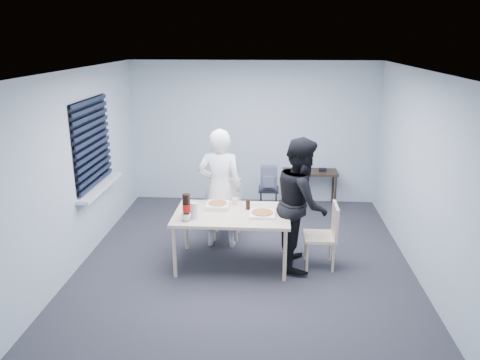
# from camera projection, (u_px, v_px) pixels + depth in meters

# --- Properties ---
(room) EXTENTS (5.00, 5.00, 5.00)m
(room) POSITION_uv_depth(u_px,v_px,m) (95.00, 150.00, 6.69)
(room) COLOR #29282D
(room) RESTS_ON ground
(dining_table) EXTENTS (1.53, 0.97, 0.75)m
(dining_table) POSITION_uv_depth(u_px,v_px,m) (232.00, 217.00, 6.25)
(dining_table) COLOR beige
(dining_table) RESTS_ON ground
(chair_far) EXTENTS (0.42, 0.42, 0.89)m
(chair_far) POSITION_uv_depth(u_px,v_px,m) (227.00, 204.00, 7.26)
(chair_far) COLOR beige
(chair_far) RESTS_ON ground
(chair_right) EXTENTS (0.42, 0.42, 0.89)m
(chair_right) POSITION_uv_depth(u_px,v_px,m) (327.00, 231.00, 6.23)
(chair_right) COLOR beige
(chair_right) RESTS_ON ground
(person_white) EXTENTS (0.65, 0.42, 1.77)m
(person_white) POSITION_uv_depth(u_px,v_px,m) (220.00, 189.00, 6.78)
(person_white) COLOR white
(person_white) RESTS_ON ground
(person_black) EXTENTS (0.47, 0.86, 1.77)m
(person_black) POSITION_uv_depth(u_px,v_px,m) (301.00, 203.00, 6.20)
(person_black) COLOR black
(person_black) RESTS_ON ground
(side_table) EXTENTS (0.98, 0.44, 0.65)m
(side_table) POSITION_uv_depth(u_px,v_px,m) (310.00, 175.00, 8.53)
(side_table) COLOR #342419
(side_table) RESTS_ON ground
(stool) EXTENTS (0.34, 0.34, 0.48)m
(stool) POSITION_uv_depth(u_px,v_px,m) (269.00, 194.00, 8.13)
(stool) COLOR black
(stool) RESTS_ON ground
(backpack) EXTENTS (0.29, 0.21, 0.40)m
(backpack) POSITION_uv_depth(u_px,v_px,m) (269.00, 178.00, 8.03)
(backpack) COLOR #575E65
(backpack) RESTS_ON stool
(pizza_box_a) EXTENTS (0.30, 0.30, 0.08)m
(pizza_box_a) POSITION_uv_depth(u_px,v_px,m) (218.00, 205.00, 6.41)
(pizza_box_a) COLOR white
(pizza_box_a) RESTS_ON dining_table
(pizza_box_b) EXTENTS (0.33, 0.33, 0.05)m
(pizza_box_b) POSITION_uv_depth(u_px,v_px,m) (262.00, 214.00, 6.15)
(pizza_box_b) COLOR white
(pizza_box_b) RESTS_ON dining_table
(mug_a) EXTENTS (0.17, 0.17, 0.10)m
(mug_a) POSITION_uv_depth(u_px,v_px,m) (186.00, 217.00, 5.96)
(mug_a) COLOR white
(mug_a) RESTS_ON dining_table
(mug_b) EXTENTS (0.10, 0.10, 0.09)m
(mug_b) POSITION_uv_depth(u_px,v_px,m) (235.00, 201.00, 6.54)
(mug_b) COLOR white
(mug_b) RESTS_ON dining_table
(cola_glass) EXTENTS (0.07, 0.07, 0.13)m
(cola_glass) POSITION_uv_depth(u_px,v_px,m) (248.00, 205.00, 6.34)
(cola_glass) COLOR black
(cola_glass) RESTS_ON dining_table
(soda_bottle) EXTENTS (0.10, 0.10, 0.33)m
(soda_bottle) POSITION_uv_depth(u_px,v_px,m) (187.00, 207.00, 6.00)
(soda_bottle) COLOR black
(soda_bottle) RESTS_ON dining_table
(plastic_cups) EXTENTS (0.11, 0.11, 0.21)m
(plastic_cups) POSITION_uv_depth(u_px,v_px,m) (194.00, 211.00, 6.02)
(plastic_cups) COLOR silver
(plastic_cups) RESTS_ON dining_table
(rubber_band) EXTENTS (0.06, 0.06, 0.00)m
(rubber_band) POSITION_uv_depth(u_px,v_px,m) (249.00, 222.00, 5.93)
(rubber_band) COLOR red
(rubber_band) RESTS_ON dining_table
(papers) EXTENTS (0.31, 0.36, 0.01)m
(papers) POSITION_uv_depth(u_px,v_px,m) (302.00, 171.00, 8.49)
(papers) COLOR white
(papers) RESTS_ON side_table
(black_box) EXTENTS (0.15, 0.13, 0.06)m
(black_box) POSITION_uv_depth(u_px,v_px,m) (323.00, 170.00, 8.47)
(black_box) COLOR black
(black_box) RESTS_ON side_table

